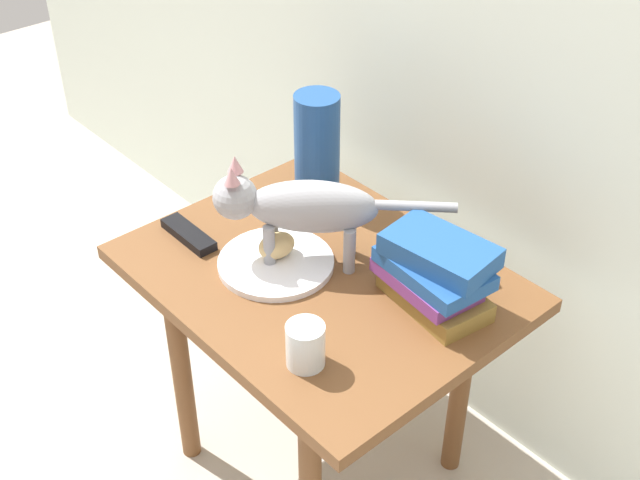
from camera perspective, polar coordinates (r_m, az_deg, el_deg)
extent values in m
plane|color=#B2A899|center=(2.10, 0.00, -14.42)|extent=(6.00, 6.00, 0.00)
cube|color=brown|center=(1.71, 0.00, -2.57)|extent=(0.75, 0.59, 0.03)
cylinder|color=brown|center=(1.94, -9.34, -8.75)|extent=(0.04, 0.04, 0.54)
cylinder|color=brown|center=(2.13, 0.51, -3.30)|extent=(0.04, 0.04, 0.54)
cylinder|color=brown|center=(1.91, 9.49, -9.54)|extent=(0.04, 0.04, 0.54)
cylinder|color=white|center=(1.72, -3.00, -1.55)|extent=(0.24, 0.24, 0.01)
ellipsoid|color=#E0BC7A|center=(1.71, -2.95, -0.37)|extent=(0.06, 0.08, 0.05)
cylinder|color=#99999E|center=(1.69, -3.45, -0.52)|extent=(0.02, 0.02, 0.10)
cylinder|color=#99999E|center=(1.73, -3.21, 0.65)|extent=(0.02, 0.02, 0.10)
cylinder|color=#99999E|center=(1.68, 1.99, -0.75)|extent=(0.02, 0.02, 0.10)
cylinder|color=#99999E|center=(1.72, 2.07, 0.44)|extent=(0.02, 0.02, 0.10)
ellipsoid|color=#99999E|center=(1.66, -0.50, 2.28)|extent=(0.25, 0.25, 0.11)
sphere|color=#99999E|center=(1.66, -5.75, 2.90)|extent=(0.09, 0.09, 0.09)
cone|color=tan|center=(1.61, -6.00, 4.33)|extent=(0.03, 0.03, 0.03)
cone|color=tan|center=(1.65, -5.77, 5.13)|extent=(0.03, 0.03, 0.03)
cylinder|color=#99999E|center=(1.65, 6.52, 2.28)|extent=(0.13, 0.13, 0.02)
cube|color=olive|center=(1.63, 7.73, -3.73)|extent=(0.23, 0.15, 0.04)
cube|color=#72337A|center=(1.61, 7.20, -2.64)|extent=(0.21, 0.14, 0.03)
cube|color=#1E4C8C|center=(1.59, 7.71, -1.88)|extent=(0.22, 0.15, 0.03)
cube|color=#1E4C8C|center=(1.57, 8.10, -0.73)|extent=(0.22, 0.14, 0.04)
cylinder|color=navy|center=(1.88, -0.21, 6.36)|extent=(0.10, 0.10, 0.25)
cylinder|color=silver|center=(1.48, -0.99, -7.11)|extent=(0.07, 0.07, 0.08)
cylinder|color=silver|center=(1.49, -0.98, -7.68)|extent=(0.06, 0.06, 0.04)
cube|color=black|center=(1.81, -8.87, 0.38)|extent=(0.15, 0.05, 0.02)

